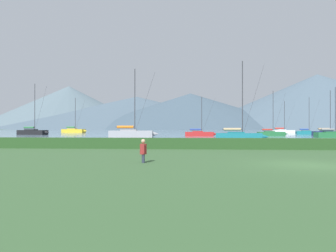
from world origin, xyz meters
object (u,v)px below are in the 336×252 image
at_px(sailboat_slip_2, 333,134).
at_px(sailboat_slip_10, 271,133).
at_px(sailboat_slip_1, 308,132).
at_px(person_seated_viewer, 143,150).
at_px(sailboat_slip_4, 283,131).
at_px(sailboat_slip_9, 239,136).
at_px(sailboat_slip_0, 33,132).
at_px(sailboat_slip_3, 328,133).
at_px(sailboat_slip_5, 132,133).
at_px(sailboat_slip_7, 200,134).
at_px(sailboat_slip_6, 74,131).

height_order(sailboat_slip_2, sailboat_slip_10, sailboat_slip_10).
xyz_separation_m(sailboat_slip_1, person_seated_viewer, (-33.33, -67.58, 0.13)).
bearing_deg(sailboat_slip_4, sailboat_slip_9, -112.69).
height_order(sailboat_slip_0, person_seated_viewer, sailboat_slip_0).
bearing_deg(sailboat_slip_3, person_seated_viewer, -123.46).
bearing_deg(sailboat_slip_10, sailboat_slip_0, 171.22).
bearing_deg(sailboat_slip_10, sailboat_slip_2, -51.97).
relative_size(sailboat_slip_2, sailboat_slip_10, 0.94).
xyz_separation_m(sailboat_slip_5, sailboat_slip_10, (28.61, 12.02, -0.22)).
height_order(sailboat_slip_9, person_seated_viewer, sailboat_slip_9).
distance_m(sailboat_slip_0, person_seated_viewer, 70.50).
bearing_deg(sailboat_slip_10, sailboat_slip_7, -167.83).
height_order(sailboat_slip_0, sailboat_slip_2, sailboat_slip_0).
relative_size(sailboat_slip_5, sailboat_slip_10, 1.29).
xyz_separation_m(sailboat_slip_0, sailboat_slip_1, (71.49, 8.30, -0.18)).
bearing_deg(sailboat_slip_5, sailboat_slip_1, 28.78).
relative_size(sailboat_slip_1, sailboat_slip_7, 1.19).
bearing_deg(sailboat_slip_5, sailboat_slip_2, -1.38).
bearing_deg(sailboat_slip_2, sailboat_slip_0, 162.58).
bearing_deg(sailboat_slip_6, sailboat_slip_1, -9.27).
bearing_deg(sailboat_slip_5, sailboat_slip_9, -35.47).
height_order(sailboat_slip_1, sailboat_slip_7, sailboat_slip_1).
bearing_deg(sailboat_slip_2, sailboat_slip_4, 84.67).
distance_m(sailboat_slip_3, sailboat_slip_5, 44.42).
distance_m(sailboat_slip_2, sailboat_slip_9, 22.93).
xyz_separation_m(sailboat_slip_1, sailboat_slip_9, (-23.81, -38.27, 0.09)).
bearing_deg(sailboat_slip_1, sailboat_slip_10, -125.04).
bearing_deg(sailboat_slip_2, sailboat_slip_10, 126.97).
bearing_deg(sailboat_slip_0, sailboat_slip_3, 5.67).
bearing_deg(sailboat_slip_9, sailboat_slip_6, 135.75).
distance_m(sailboat_slip_5, sailboat_slip_10, 31.04).
bearing_deg(sailboat_slip_6, person_seated_viewer, -59.14).
height_order(sailboat_slip_2, sailboat_slip_3, sailboat_slip_3).
distance_m(sailboat_slip_6, sailboat_slip_7, 59.34).
bearing_deg(person_seated_viewer, sailboat_slip_3, 43.67).
bearing_deg(sailboat_slip_2, sailboat_slip_5, 179.85).
bearing_deg(sailboat_slip_9, sailboat_slip_0, 154.36).
xyz_separation_m(sailboat_slip_1, sailboat_slip_6, (-72.45, 21.28, 0.22)).
bearing_deg(sailboat_slip_7, sailboat_slip_9, -73.28).
distance_m(sailboat_slip_1, person_seated_viewer, 75.35).
bearing_deg(sailboat_slip_5, sailboat_slip_3, 15.20).
xyz_separation_m(sailboat_slip_1, sailboat_slip_4, (-3.38, 10.36, 0.08)).
bearing_deg(sailboat_slip_2, sailboat_slip_1, 76.23).
relative_size(sailboat_slip_7, sailboat_slip_9, 0.72).
height_order(sailboat_slip_7, sailboat_slip_9, sailboat_slip_9).
relative_size(sailboat_slip_0, sailboat_slip_6, 1.06).
xyz_separation_m(sailboat_slip_0, sailboat_slip_4, (68.11, 18.66, -0.10)).
height_order(sailboat_slip_4, sailboat_slip_9, sailboat_slip_9).
distance_m(sailboat_slip_2, sailboat_slip_4, 35.80).
distance_m(sailboat_slip_1, sailboat_slip_7, 34.85).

